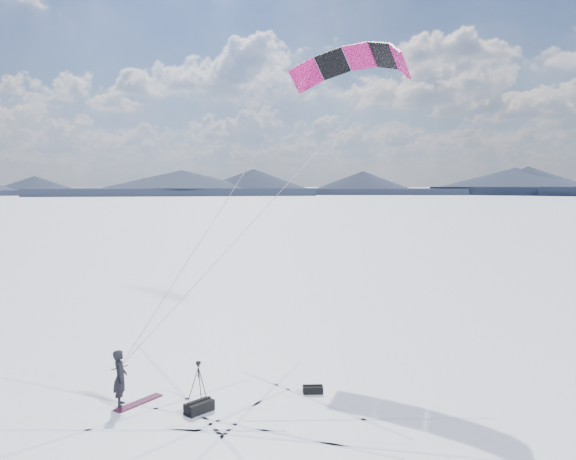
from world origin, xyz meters
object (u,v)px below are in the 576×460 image
snowboard (139,403)px  gear_bag_b (313,389)px  snowkiter (121,405)px  gear_bag_a (199,407)px  tripod (198,375)px

snowboard → gear_bag_b: bearing=-46.3°
snowkiter → gear_bag_a: (1.85, -1.59, 0.16)m
snowboard → gear_bag_b: 5.27m
snowboard → gear_bag_b: gear_bag_b is taller
snowboard → gear_bag_a: gear_bag_a is taller
gear_bag_a → gear_bag_b: gear_bag_a is taller
snowkiter → gear_bag_b: snowkiter is taller
snowkiter → tripod: bearing=-98.6°
tripod → gear_bag_b: bearing=-44.0°
tripod → snowkiter: bearing=134.9°
gear_bag_a → gear_bag_b: size_ratio=1.32×
snowboard → tripod: 1.92m
snowkiter → tripod: tripod is taller
tripod → gear_bag_b: 3.57m
snowkiter → gear_bag_a: snowkiter is taller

